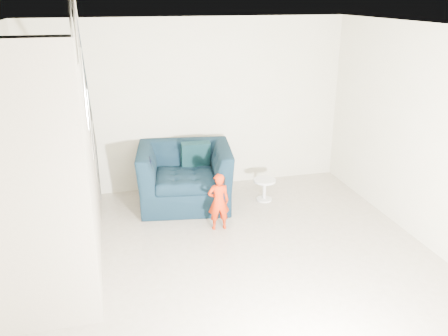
# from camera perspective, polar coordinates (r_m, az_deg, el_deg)

# --- Properties ---
(floor) EXTENTS (5.50, 5.50, 0.00)m
(floor) POSITION_cam_1_polar(r_m,az_deg,el_deg) (5.57, 1.58, -12.60)
(floor) COLOR gray
(floor) RESTS_ON ground
(ceiling) EXTENTS (5.50, 5.50, 0.00)m
(ceiling) POSITION_cam_1_polar(r_m,az_deg,el_deg) (4.68, 1.91, 16.34)
(ceiling) COLOR silver
(ceiling) RESTS_ON back_wall
(back_wall) EXTENTS (5.00, 0.00, 5.00)m
(back_wall) POSITION_cam_1_polar(r_m,az_deg,el_deg) (7.54, -4.03, 7.45)
(back_wall) COLOR #BCB699
(back_wall) RESTS_ON floor
(front_wall) EXTENTS (5.00, 0.00, 5.00)m
(front_wall) POSITION_cam_1_polar(r_m,az_deg,el_deg) (2.74, 18.53, -18.60)
(front_wall) COLOR #BCB699
(front_wall) RESTS_ON floor
(right_wall) EXTENTS (0.00, 5.50, 5.50)m
(right_wall) POSITION_cam_1_polar(r_m,az_deg,el_deg) (6.11, 24.92, 2.49)
(right_wall) COLOR #BCB699
(right_wall) RESTS_ON floor
(armchair) EXTENTS (1.52, 1.38, 0.89)m
(armchair) POSITION_cam_1_polar(r_m,az_deg,el_deg) (7.14, -4.73, -0.93)
(armchair) COLOR black
(armchair) RESTS_ON floor
(toddler) EXTENTS (0.30, 0.20, 0.80)m
(toddler) POSITION_cam_1_polar(r_m,az_deg,el_deg) (6.35, -0.66, -4.07)
(toddler) COLOR #A00705
(toddler) RESTS_ON floor
(side_table) EXTENTS (0.34, 0.34, 0.34)m
(side_table) POSITION_cam_1_polar(r_m,az_deg,el_deg) (7.32, 4.89, -2.20)
(side_table) COLOR silver
(side_table) RESTS_ON floor
(staircase) EXTENTS (1.02, 3.03, 3.62)m
(staircase) POSITION_cam_1_polar(r_m,az_deg,el_deg) (5.50, -20.51, -3.24)
(staircase) COLOR #ADA089
(staircase) RESTS_ON floor
(cushion) EXTENTS (0.44, 0.21, 0.43)m
(cushion) POSITION_cam_1_polar(r_m,az_deg,el_deg) (7.29, -3.45, 1.60)
(cushion) COLOR black
(cushion) RESTS_ON armchair
(throw) EXTENTS (0.05, 0.52, 0.59)m
(throw) POSITION_cam_1_polar(r_m,az_deg,el_deg) (6.93, -9.05, -0.78)
(throw) COLOR black
(throw) RESTS_ON armchair
(phone) EXTENTS (0.03, 0.05, 0.10)m
(phone) POSITION_cam_1_polar(r_m,az_deg,el_deg) (6.23, 0.06, -1.61)
(phone) COLOR black
(phone) RESTS_ON toddler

